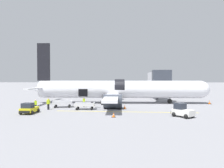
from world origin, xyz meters
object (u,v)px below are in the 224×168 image
at_px(baggage_tug_mid, 29,109).
at_px(ground_crew_driver, 36,104).
at_px(baggage_cart_loading, 63,104).
at_px(airplane, 117,90).
at_px(ground_crew_loader_a, 48,103).
at_px(baggage_cart_queued, 85,106).
at_px(ground_crew_loader_b, 84,102).
at_px(baggage_tug_lead, 182,111).

height_order(baggage_tug_mid, ground_crew_driver, ground_crew_driver).
xyz_separation_m(baggage_tug_mid, baggage_cart_loading, (2.90, 6.19, -0.08)).
height_order(airplane, ground_crew_loader_a, airplane).
bearing_deg(airplane, baggage_tug_mid, -134.35).
distance_m(airplane, baggage_tug_mid, 17.02).
xyz_separation_m(baggage_cart_queued, ground_crew_loader_a, (-5.64, -0.44, 0.39)).
xyz_separation_m(airplane, ground_crew_loader_b, (-5.49, -5.43, -1.79)).
bearing_deg(ground_crew_loader_a, baggage_tug_lead, -15.34).
bearing_deg(ground_crew_loader_a, airplane, 39.14).
distance_m(baggage_tug_lead, baggage_tug_mid, 20.18).
relative_size(baggage_cart_loading, ground_crew_loader_b, 2.58).
bearing_deg(airplane, baggage_cart_loading, -146.52).
bearing_deg(ground_crew_loader_b, baggage_cart_queued, -75.30).
height_order(baggage_tug_mid, ground_crew_loader_b, ground_crew_loader_b).
xyz_separation_m(baggage_tug_mid, baggage_cart_queued, (7.01, 4.02, -0.09)).
distance_m(baggage_tug_lead, ground_crew_driver, 21.38).
bearing_deg(baggage_cart_loading, ground_crew_loader_b, 7.73).
bearing_deg(ground_crew_driver, baggage_cart_loading, 36.47).
relative_size(baggage_cart_loading, ground_crew_loader_a, 2.31).
relative_size(baggage_tug_lead, ground_crew_loader_b, 1.78).
bearing_deg(ground_crew_driver, ground_crew_loader_a, -0.05).
height_order(baggage_tug_lead, baggage_cart_queued, baggage_tug_lead).
relative_size(airplane, baggage_tug_mid, 12.16).
relative_size(baggage_tug_mid, baggage_cart_queued, 0.70).
relative_size(baggage_cart_queued, ground_crew_driver, 2.65).
xyz_separation_m(airplane, ground_crew_driver, (-12.44, -8.50, -1.83)).
xyz_separation_m(airplane, baggage_cart_loading, (-8.92, -5.90, -2.07)).
xyz_separation_m(ground_crew_loader_a, ground_crew_driver, (-1.99, 0.00, -0.14)).
bearing_deg(baggage_tug_lead, baggage_tug_mid, 175.56).
relative_size(baggage_tug_mid, ground_crew_loader_a, 1.58).
relative_size(baggage_tug_mid, ground_crew_driver, 1.84).
xyz_separation_m(baggage_cart_loading, ground_crew_loader_b, (3.42, 0.46, 0.28)).
bearing_deg(ground_crew_driver, baggage_tug_lead, -13.93).
distance_m(ground_crew_loader_b, ground_crew_driver, 7.59).
distance_m(baggage_tug_mid, ground_crew_loader_a, 3.84).
xyz_separation_m(baggage_tug_mid, ground_crew_driver, (-0.63, 3.58, 0.17)).
height_order(airplane, ground_crew_loader_b, airplane).
bearing_deg(baggage_cart_queued, baggage_tug_mid, -150.15).
bearing_deg(airplane, ground_crew_loader_b, -135.32).
height_order(baggage_tug_lead, ground_crew_loader_b, baggage_tug_lead).
bearing_deg(ground_crew_loader_a, baggage_cart_loading, 59.56).
bearing_deg(baggage_cart_queued, airplane, 59.22).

